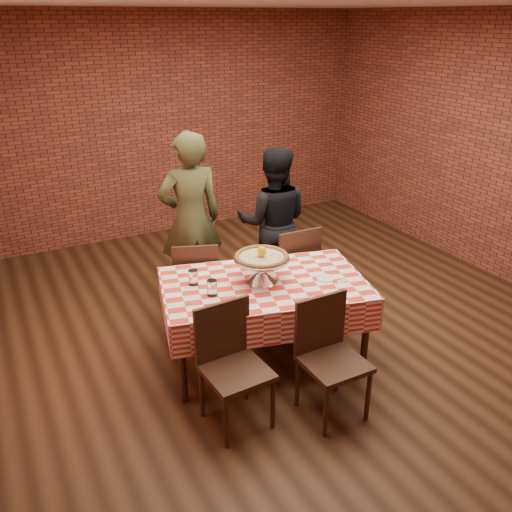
% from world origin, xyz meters
% --- Properties ---
extents(ground, '(6.00, 6.00, 0.00)m').
position_xyz_m(ground, '(0.00, 0.00, 0.00)').
color(ground, black).
rests_on(ground, ground).
extents(back_wall, '(5.50, 0.00, 5.50)m').
position_xyz_m(back_wall, '(0.00, 3.00, 1.45)').
color(back_wall, brown).
rests_on(back_wall, ground).
extents(table, '(1.87, 1.38, 0.75)m').
position_xyz_m(table, '(-0.47, -0.41, 0.38)').
color(table, '#341E14').
rests_on(table, ground).
extents(tablecloth, '(1.92, 1.43, 0.29)m').
position_xyz_m(tablecloth, '(-0.47, -0.41, 0.61)').
color(tablecloth, red).
rests_on(tablecloth, table).
extents(pizza_stand, '(0.55, 0.55, 0.21)m').
position_xyz_m(pizza_stand, '(-0.48, -0.38, 0.86)').
color(pizza_stand, silver).
rests_on(pizza_stand, tablecloth).
extents(pizza, '(0.52, 0.52, 0.03)m').
position_xyz_m(pizza, '(-0.48, -0.38, 0.98)').
color(pizza, '#C5B189').
rests_on(pizza, pizza_stand).
extents(lemon, '(0.09, 0.09, 0.10)m').
position_xyz_m(lemon, '(-0.48, -0.38, 1.03)').
color(lemon, '#FDEA09').
rests_on(lemon, pizza).
extents(water_glass_left, '(0.10, 0.10, 0.13)m').
position_xyz_m(water_glass_left, '(-0.95, -0.41, 0.82)').
color(water_glass_left, white).
rests_on(water_glass_left, tablecloth).
extents(water_glass_right, '(0.10, 0.10, 0.13)m').
position_xyz_m(water_glass_right, '(-1.01, -0.17, 0.82)').
color(water_glass_right, white).
rests_on(water_glass_right, tablecloth).
extents(side_plate, '(0.19, 0.19, 0.01)m').
position_xyz_m(side_plate, '(0.02, -0.60, 0.76)').
color(side_plate, white).
rests_on(side_plate, tablecloth).
extents(sweetener_packet_a, '(0.06, 0.05, 0.00)m').
position_xyz_m(sweetener_packet_a, '(0.10, -0.70, 0.76)').
color(sweetener_packet_a, white).
rests_on(sweetener_packet_a, tablecloth).
extents(sweetener_packet_b, '(0.06, 0.06, 0.00)m').
position_xyz_m(sweetener_packet_b, '(0.14, -0.70, 0.76)').
color(sweetener_packet_b, white).
rests_on(sweetener_packet_b, tablecloth).
extents(condiment_caddy, '(0.12, 0.11, 0.14)m').
position_xyz_m(condiment_caddy, '(-0.31, -0.12, 0.83)').
color(condiment_caddy, silver).
rests_on(condiment_caddy, tablecloth).
extents(chair_near_left, '(0.47, 0.47, 0.93)m').
position_xyz_m(chair_near_left, '(-1.04, -1.04, 0.46)').
color(chair_near_left, '#341E14').
rests_on(chair_near_left, ground).
extents(chair_near_right, '(0.44, 0.44, 0.92)m').
position_xyz_m(chair_near_right, '(-0.36, -1.28, 0.46)').
color(chair_near_right, '#341E14').
rests_on(chair_near_right, ground).
extents(chair_far_left, '(0.54, 0.54, 0.90)m').
position_xyz_m(chair_far_left, '(-0.75, 0.45, 0.45)').
color(chair_far_left, '#341E14').
rests_on(chair_far_left, ground).
extents(chair_far_right, '(0.47, 0.47, 0.94)m').
position_xyz_m(chair_far_right, '(0.18, 0.26, 0.47)').
color(chair_far_right, '#341E14').
rests_on(chair_far_right, ground).
extents(diner_olive, '(0.70, 0.49, 1.81)m').
position_xyz_m(diner_olive, '(-0.60, 0.93, 0.90)').
color(diner_olive, '#404321').
rests_on(diner_olive, ground).
extents(diner_black, '(0.98, 0.92, 1.61)m').
position_xyz_m(diner_black, '(0.24, 0.69, 0.81)').
color(diner_black, black).
rests_on(diner_black, ground).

